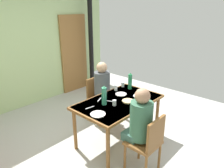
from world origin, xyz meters
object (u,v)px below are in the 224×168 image
object	(u,v)px
chair_near_diner	(148,142)
person_near_diner	(140,119)
dining_table	(119,105)
water_bottle_green_near	(104,96)
water_bottle_green_far	(130,81)
chair_far_diner	(98,97)
person_far_diner	(103,85)

from	to	relation	value
chair_near_diner	person_near_diner	world-z (taller)	person_near_diner
dining_table	chair_near_diner	xyz separation A→B (m)	(-0.33, -0.78, -0.17)
person_near_diner	water_bottle_green_near	world-z (taller)	person_near_diner
dining_table	chair_near_diner	world-z (taller)	chair_near_diner
chair_near_diner	water_bottle_green_far	distance (m)	1.36
chair_far_diner	chair_near_diner	bearing A→B (deg)	68.71
person_far_diner	dining_table	bearing A→B (deg)	66.36
chair_far_diner	person_near_diner	size ratio (longest dim) A/B	1.13
dining_table	water_bottle_green_far	distance (m)	0.61
person_far_diner	water_bottle_green_near	bearing A→B (deg)	46.23
chair_near_diner	person_far_diner	bearing A→B (deg)	66.88
dining_table	person_near_diner	xyz separation A→B (m)	(-0.33, -0.64, 0.11)
person_near_diner	dining_table	bearing A→B (deg)	63.12
chair_near_diner	water_bottle_green_far	world-z (taller)	water_bottle_green_far
water_bottle_green_near	water_bottle_green_far	size ratio (longest dim) A/B	1.00
person_near_diner	person_far_diner	bearing A→B (deg)	64.72
dining_table	chair_far_diner	world-z (taller)	chair_far_diner
person_far_diner	water_bottle_green_near	distance (m)	0.79
dining_table	chair_near_diner	bearing A→B (deg)	-112.69
water_bottle_green_far	dining_table	bearing A→B (deg)	-160.50
dining_table	person_far_diner	bearing A→B (deg)	66.36
chair_far_diner	water_bottle_green_near	world-z (taller)	water_bottle_green_near
person_near_diner	water_bottle_green_far	bearing A→B (deg)	43.94
dining_table	chair_far_diner	xyz separation A→B (m)	(0.28, 0.78, -0.17)
chair_near_diner	person_far_diner	size ratio (longest dim) A/B	1.13
chair_near_diner	water_bottle_green_near	size ratio (longest dim) A/B	2.77
dining_table	chair_far_diner	size ratio (longest dim) A/B	1.64
chair_far_diner	water_bottle_green_far	size ratio (longest dim) A/B	2.78
person_far_diner	water_bottle_green_far	distance (m)	0.53
chair_near_diner	water_bottle_green_near	distance (m)	0.94
water_bottle_green_far	person_far_diner	bearing A→B (deg)	119.73
person_near_diner	water_bottle_green_near	bearing A→B (deg)	84.81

